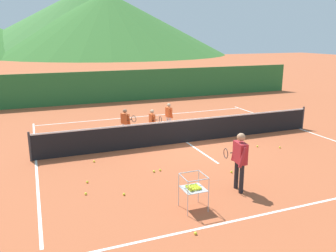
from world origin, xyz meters
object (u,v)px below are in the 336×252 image
object	(u,v)px
student_2	(169,114)
tennis_ball_2	(87,182)
instructor	(240,157)
student_0	(126,121)
tennis_ball_1	(237,143)
tennis_ball_9	(236,172)
tennis_ball_7	(196,233)
tennis_ball_10	(124,194)
tennis_ball_0	(86,194)
tennis_ball_3	(154,171)
tennis_ball_4	(94,161)
ball_cart	(193,188)
student_1	(153,121)
tennis_net	(187,131)
tennis_ball_11	(280,147)
tennis_ball_8	(232,172)
tennis_ball_6	(160,170)
tennis_ball_5	(257,146)

from	to	relation	value
student_2	tennis_ball_2	distance (m)	6.51
instructor	student_0	size ratio (longest dim) A/B	1.33
tennis_ball_1	tennis_ball_9	world-z (taller)	same
student_0	tennis_ball_7	distance (m)	7.84
instructor	tennis_ball_1	bearing A→B (deg)	57.66
tennis_ball_10	student_2	bearing A→B (deg)	58.17
tennis_ball_0	student_0	bearing A→B (deg)	63.63
tennis_ball_3	tennis_ball_4	distance (m)	2.30
instructor	tennis_ball_1	world-z (taller)	instructor
tennis_ball_10	ball_cart	bearing A→B (deg)	-44.03
student_1	tennis_ball_0	xyz separation A→B (m)	(-3.53, -4.61, -0.70)
tennis_ball_2	tennis_ball_10	world-z (taller)	same
tennis_net	tennis_ball_2	bearing A→B (deg)	-149.50
tennis_ball_0	tennis_ball_11	bearing A→B (deg)	10.11
instructor	student_1	size ratio (longest dim) A/B	1.38
tennis_ball_7	tennis_ball_11	distance (m)	7.10
student_2	tennis_ball_3	xyz separation A→B (m)	(-2.34, -4.63, -0.72)
tennis_ball_7	tennis_ball_10	xyz separation A→B (m)	(-0.98, 2.46, 0.00)
tennis_ball_1	instructor	bearing A→B (deg)	-122.34
tennis_ball_1	tennis_ball_11	bearing A→B (deg)	-41.44
ball_cart	tennis_ball_7	size ratio (longest dim) A/B	13.22
tennis_ball_3	tennis_ball_9	world-z (taller)	same
tennis_ball_8	tennis_ball_7	bearing A→B (deg)	-133.35
tennis_ball_6	instructor	bearing A→B (deg)	-54.23
instructor	tennis_ball_0	world-z (taller)	instructor
ball_cart	tennis_ball_3	distance (m)	2.70
tennis_ball_5	tennis_ball_9	distance (m)	2.95
instructor	tennis_ball_6	bearing A→B (deg)	125.77
student_1	tennis_ball_7	world-z (taller)	student_1
tennis_ball_2	tennis_ball_4	world-z (taller)	same
instructor	tennis_ball_6	distance (m)	2.83
student_1	tennis_ball_0	bearing A→B (deg)	-127.50
tennis_ball_0	tennis_ball_5	xyz separation A→B (m)	(6.91, 1.80, 0.00)
tennis_net	student_2	size ratio (longest dim) A/B	9.55
tennis_ball_9	student_1	bearing A→B (deg)	103.80
student_2	tennis_ball_10	bearing A→B (deg)	-121.83
student_2	tennis_ball_10	world-z (taller)	student_2
tennis_ball_2	tennis_net	bearing A→B (deg)	30.50
ball_cart	tennis_ball_0	size ratio (longest dim) A/B	13.22
tennis_net	ball_cart	distance (m)	5.64
tennis_ball_0	tennis_ball_1	xyz separation A→B (m)	(6.42, 2.45, 0.00)
instructor	tennis_ball_2	size ratio (longest dim) A/B	24.75
instructor	tennis_net	bearing A→B (deg)	83.44
tennis_net	student_2	bearing A→B (deg)	89.17
student_2	tennis_ball_8	bearing A→B (deg)	-90.54
tennis_ball_2	tennis_ball_5	world-z (taller)	same
tennis_ball_5	tennis_ball_7	distance (m)	6.82
tennis_ball_2	tennis_ball_4	bearing A→B (deg)	73.77
tennis_net	student_2	world-z (taller)	student_2
tennis_ball_0	tennis_ball_6	distance (m)	2.65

